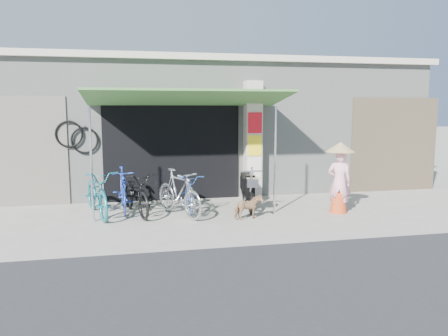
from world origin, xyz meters
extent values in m
plane|color=#9F9A90|center=(0.00, 0.00, 0.00)|extent=(80.00, 80.00, 0.00)
cube|color=#2F3032|center=(0.00, -4.50, 0.01)|extent=(80.00, 6.00, 0.01)
cube|color=#979C95|center=(0.00, 5.10, 1.75)|extent=(12.00, 5.00, 3.50)
cube|color=beige|center=(0.00, 5.10, 3.58)|extent=(12.30, 5.30, 0.16)
cube|color=black|center=(-1.20, 2.58, 1.25)|extent=(3.40, 0.06, 2.50)
cube|color=black|center=(-1.20, 2.59, 0.55)|extent=(3.06, 0.04, 1.10)
torus|color=black|center=(-3.30, 2.54, 1.55)|extent=(0.65, 0.05, 0.65)
cylinder|color=silver|center=(-3.30, 2.56, 1.87)|extent=(0.02, 0.02, 0.12)
torus|color=black|center=(-3.65, 2.54, 1.70)|extent=(0.65, 0.05, 0.65)
cylinder|color=silver|center=(-3.65, 2.56, 2.02)|extent=(0.02, 0.02, 0.12)
cube|color=beige|center=(0.85, 2.45, 1.50)|extent=(0.42, 0.42, 3.00)
cube|color=red|center=(0.85, 2.23, 1.95)|extent=(0.36, 0.02, 0.52)
cube|color=yellow|center=(0.85, 2.23, 1.38)|extent=(0.36, 0.02, 0.52)
cube|color=silver|center=(0.85, 2.23, 0.82)|extent=(0.36, 0.02, 0.50)
cube|color=#3B6F32|center=(-0.90, 1.65, 2.55)|extent=(4.60, 1.88, 0.35)
cylinder|color=silver|center=(-3.00, 0.75, 1.18)|extent=(0.05, 0.05, 2.36)
cylinder|color=silver|center=(0.90, 0.75, 1.18)|extent=(0.05, 0.05, 2.36)
cube|color=brown|center=(5.00, 2.59, 1.30)|extent=(2.60, 0.06, 2.60)
cube|color=#6B665B|center=(-5.00, 2.59, 1.30)|extent=(2.60, 0.06, 2.60)
imported|color=#1B6F7D|center=(-2.95, 1.25, 0.51)|extent=(1.17, 2.04, 1.02)
imported|color=navy|center=(-2.41, 1.49, 0.50)|extent=(0.58, 1.69, 1.00)
imported|color=black|center=(-2.12, 1.20, 0.47)|extent=(1.09, 1.90, 0.94)
imported|color=#BABABF|center=(-1.22, 0.88, 0.51)|extent=(1.18, 1.73, 1.02)
imported|color=#21499B|center=(-0.92, 1.40, 0.42)|extent=(0.65, 1.64, 0.85)
imported|color=#9C7F53|center=(0.16, 0.24, 0.26)|extent=(0.66, 0.42, 0.52)
torus|color=black|center=(0.35, 0.69, 0.25)|extent=(0.15, 0.50, 0.49)
torus|color=black|center=(0.51, 1.89, 0.25)|extent=(0.15, 0.50, 0.49)
cube|color=black|center=(0.43, 1.29, 0.32)|extent=(0.32, 0.91, 0.09)
cube|color=black|center=(0.47, 1.62, 0.52)|extent=(0.31, 0.54, 0.32)
cube|color=black|center=(0.47, 1.62, 0.72)|extent=(0.29, 0.54, 0.08)
cube|color=black|center=(0.37, 0.88, 0.58)|extent=(0.22, 0.12, 0.52)
cylinder|color=silver|center=(0.35, 0.72, 0.95)|extent=(0.48, 0.09, 0.03)
cube|color=silver|center=(0.33, 0.55, 0.73)|extent=(0.27, 0.22, 0.19)
imported|color=#FFABBC|center=(2.29, 0.44, 0.70)|extent=(0.61, 0.52, 1.40)
cone|color=#C9431C|center=(2.29, 0.44, 0.23)|extent=(0.38, 0.38, 0.46)
cone|color=tan|center=(2.29, 0.44, 1.47)|extent=(0.64, 0.64, 0.22)
camera|label=1|loc=(-2.15, -8.38, 2.32)|focal=35.00mm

